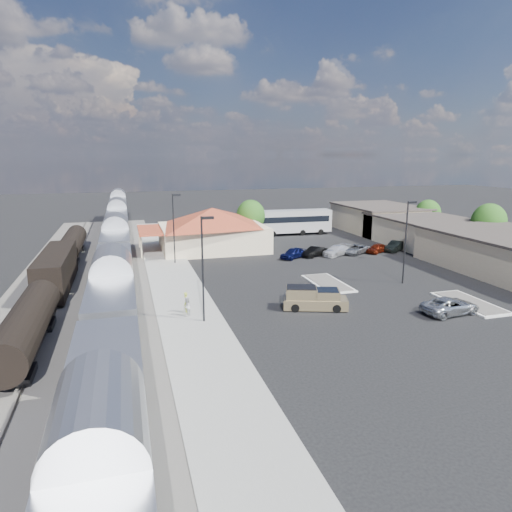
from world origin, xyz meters
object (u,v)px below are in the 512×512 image
object	(u,v)px
station_depot	(212,228)
suv	(450,306)
pickup_truck	(315,299)
coach_bus	(293,221)

from	to	relation	value
station_depot	suv	size ratio (longest dim) A/B	3.43
pickup_truck	suv	xyz separation A→B (m)	(10.93, -4.55, -0.20)
pickup_truck	suv	distance (m)	11.84
coach_bus	pickup_truck	bearing A→B (deg)	164.15
coach_bus	station_depot	bearing A→B (deg)	120.33
pickup_truck	station_depot	bearing A→B (deg)	26.61
suv	coach_bus	xyz separation A→B (m)	(1.16, 42.47, 1.74)
station_depot	suv	distance (m)	36.97
station_depot	pickup_truck	bearing A→B (deg)	-82.32
coach_bus	suv	bearing A→B (deg)	-179.73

